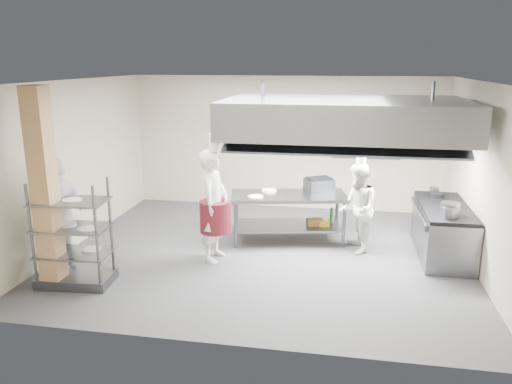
% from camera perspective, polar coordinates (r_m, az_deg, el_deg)
% --- Properties ---
extents(floor, '(7.00, 7.00, 0.00)m').
position_cam_1_polar(floor, '(8.95, 0.94, -7.01)').
color(floor, '#363639').
rests_on(floor, ground).
extents(ceiling, '(7.00, 7.00, 0.00)m').
position_cam_1_polar(ceiling, '(8.31, 1.02, 12.57)').
color(ceiling, silver).
rests_on(ceiling, wall_back).
extents(wall_back, '(7.00, 0.00, 7.00)m').
position_cam_1_polar(wall_back, '(11.42, 3.41, 5.59)').
color(wall_back, '#B4A88F').
rests_on(wall_back, ground).
extents(wall_left, '(0.00, 6.00, 6.00)m').
position_cam_1_polar(wall_left, '(9.69, -19.94, 3.06)').
color(wall_left, '#B4A88F').
rests_on(wall_left, ground).
extents(wall_right, '(0.00, 6.00, 6.00)m').
position_cam_1_polar(wall_right, '(8.67, 24.45, 1.32)').
color(wall_right, '#B4A88F').
rests_on(wall_right, ground).
extents(column, '(0.30, 0.30, 3.00)m').
position_cam_1_polar(column, '(7.80, -22.98, 0.09)').
color(column, tan).
rests_on(column, floor).
extents(exhaust_hood, '(4.00, 2.50, 0.60)m').
position_cam_1_polar(exhaust_hood, '(8.65, 10.07, 8.45)').
color(exhaust_hood, gray).
rests_on(exhaust_hood, ceiling).
extents(hood_strip_a, '(1.60, 0.12, 0.04)m').
position_cam_1_polar(hood_strip_a, '(8.74, 4.03, 6.58)').
color(hood_strip_a, white).
rests_on(hood_strip_a, exhaust_hood).
extents(hood_strip_b, '(1.60, 0.12, 0.04)m').
position_cam_1_polar(hood_strip_b, '(8.73, 15.92, 6.05)').
color(hood_strip_b, white).
rests_on(hood_strip_b, exhaust_hood).
extents(wall_shelf, '(1.50, 0.28, 0.04)m').
position_cam_1_polar(wall_shelf, '(11.20, 12.53, 5.08)').
color(wall_shelf, gray).
rests_on(wall_shelf, wall_back).
extents(island, '(2.27, 1.30, 0.91)m').
position_cam_1_polar(island, '(9.43, 3.71, -2.93)').
color(island, slate).
rests_on(island, floor).
extents(island_worktop, '(2.27, 1.30, 0.06)m').
position_cam_1_polar(island_worktop, '(9.31, 3.75, -0.44)').
color(island_worktop, gray).
rests_on(island_worktop, island).
extents(island_undershelf, '(2.08, 1.18, 0.04)m').
position_cam_1_polar(island_undershelf, '(9.48, 3.70, -3.83)').
color(island_undershelf, slate).
rests_on(island_undershelf, island).
extents(pass_rack, '(1.13, 0.72, 1.63)m').
position_cam_1_polar(pass_rack, '(7.99, -20.24, -4.45)').
color(pass_rack, gray).
rests_on(pass_rack, floor).
extents(cooking_range, '(0.80, 2.00, 0.84)m').
position_cam_1_polar(cooking_range, '(9.34, 20.53, -4.30)').
color(cooking_range, slate).
rests_on(cooking_range, floor).
extents(range_top, '(0.78, 1.96, 0.06)m').
position_cam_1_polar(range_top, '(9.21, 20.78, -1.65)').
color(range_top, black).
rests_on(range_top, cooking_range).
extents(chef_head, '(0.52, 0.74, 1.91)m').
position_cam_1_polar(chef_head, '(8.42, -4.82, -1.58)').
color(chef_head, silver).
rests_on(chef_head, floor).
extents(chef_line, '(0.75, 0.89, 1.60)m').
position_cam_1_polar(chef_line, '(8.97, 11.53, -1.84)').
color(chef_line, silver).
rests_on(chef_line, floor).
extents(chef_plating, '(0.50, 1.13, 1.91)m').
position_cam_1_polar(chef_plating, '(8.38, -21.45, -2.66)').
color(chef_plating, white).
rests_on(chef_plating, floor).
extents(griddle, '(0.62, 0.57, 0.24)m').
position_cam_1_polar(griddle, '(9.56, 7.21, 0.80)').
color(griddle, slate).
rests_on(griddle, island_worktop).
extents(wicker_basket, '(0.33, 0.27, 0.12)m').
position_cam_1_polar(wicker_basket, '(9.46, 6.69, -3.42)').
color(wicker_basket, olive).
rests_on(wicker_basket, island_undershelf).
extents(stockpot, '(0.30, 0.30, 0.20)m').
position_cam_1_polar(stockpot, '(8.65, 21.28, -1.80)').
color(stockpot, gray).
rests_on(stockpot, range_top).
extents(plate_stack, '(0.28, 0.28, 0.05)m').
position_cam_1_polar(plate_stack, '(8.09, -20.05, -6.39)').
color(plate_stack, silver).
rests_on(plate_stack, pass_rack).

